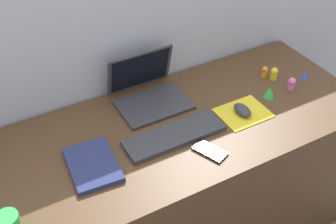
% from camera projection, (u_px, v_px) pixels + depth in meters
% --- Properties ---
extents(back_wall, '(2.97, 0.05, 1.36)m').
position_uv_depth(back_wall, '(126.00, 93.00, 2.04)').
color(back_wall, '#B2B7C1').
rests_on(back_wall, ground_plane).
extents(desk, '(1.77, 0.67, 0.74)m').
position_uv_depth(desk, '(165.00, 191.00, 1.98)').
color(desk, '#4C331E').
rests_on(desk, ground_plane).
extents(laptop, '(0.30, 0.26, 0.21)m').
position_uv_depth(laptop, '(148.00, 89.00, 1.88)').
color(laptop, '#333338').
rests_on(laptop, desk).
extents(keyboard, '(0.41, 0.13, 0.02)m').
position_uv_depth(keyboard, '(174.00, 135.00, 1.71)').
color(keyboard, '#333338').
rests_on(keyboard, desk).
extents(mousepad, '(0.21, 0.17, 0.00)m').
position_uv_depth(mousepad, '(243.00, 113.00, 1.84)').
color(mousepad, yellow).
rests_on(mousepad, desk).
extents(mouse, '(0.06, 0.10, 0.03)m').
position_uv_depth(mouse, '(242.00, 110.00, 1.82)').
color(mouse, '#333338').
rests_on(mouse, mousepad).
extents(cell_phone, '(0.11, 0.14, 0.01)m').
position_uv_depth(cell_phone, '(210.00, 151.00, 1.65)').
color(cell_phone, black).
rests_on(cell_phone, desk).
extents(notebook_pad, '(0.19, 0.25, 0.02)m').
position_uv_depth(notebook_pad, '(93.00, 165.00, 1.59)').
color(notebook_pad, navy).
rests_on(notebook_pad, desk).
extents(toy_figurine_pink, '(0.03, 0.03, 0.06)m').
position_uv_depth(toy_figurine_pink, '(292.00, 83.00, 1.95)').
color(toy_figurine_pink, pink).
rests_on(toy_figurine_pink, desk).
extents(toy_figurine_blue, '(0.03, 0.03, 0.04)m').
position_uv_depth(toy_figurine_blue, '(305.00, 75.00, 2.03)').
color(toy_figurine_blue, blue).
rests_on(toy_figurine_blue, desk).
extents(toy_figurine_orange, '(0.03, 0.03, 0.06)m').
position_uv_depth(toy_figurine_orange, '(265.00, 72.00, 2.03)').
color(toy_figurine_orange, orange).
rests_on(toy_figurine_orange, desk).
extents(toy_figurine_yellow, '(0.03, 0.03, 0.06)m').
position_uv_depth(toy_figurine_yellow, '(274.00, 73.00, 2.01)').
color(toy_figurine_yellow, yellow).
rests_on(toy_figurine_yellow, desk).
extents(toy_figurine_green, '(0.05, 0.05, 0.05)m').
position_uv_depth(toy_figurine_green, '(269.00, 92.00, 1.91)').
color(toy_figurine_green, green).
rests_on(toy_figurine_green, desk).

